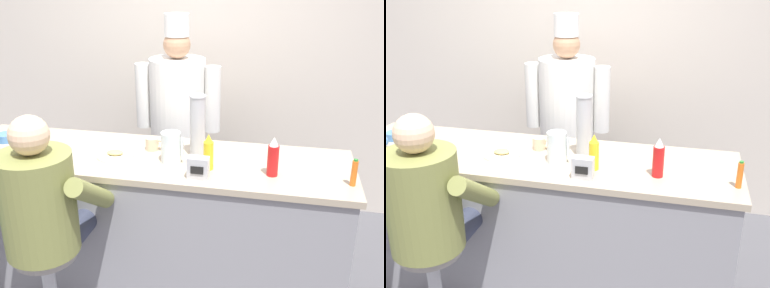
% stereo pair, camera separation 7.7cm
% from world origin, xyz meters
% --- Properties ---
extents(wall_back, '(10.00, 0.06, 2.70)m').
position_xyz_m(wall_back, '(0.00, 1.78, 1.35)').
color(wall_back, beige).
rests_on(wall_back, ground_plane).
extents(diner_counter, '(2.61, 0.74, 0.99)m').
position_xyz_m(diner_counter, '(0.00, 0.37, 0.49)').
color(diner_counter, gray).
rests_on(diner_counter, ground_plane).
extents(ketchup_bottle_red, '(0.07, 0.07, 0.24)m').
position_xyz_m(ketchup_bottle_red, '(0.81, 0.24, 1.10)').
color(ketchup_bottle_red, red).
rests_on(ketchup_bottle_red, diner_counter).
extents(mustard_bottle_yellow, '(0.06, 0.06, 0.22)m').
position_xyz_m(mustard_bottle_yellow, '(0.42, 0.25, 1.09)').
color(mustard_bottle_yellow, yellow).
rests_on(mustard_bottle_yellow, diner_counter).
extents(hot_sauce_bottle_orange, '(0.03, 0.03, 0.16)m').
position_xyz_m(hot_sauce_bottle_orange, '(1.25, 0.20, 1.06)').
color(hot_sauce_bottle_orange, orange).
rests_on(hot_sauce_bottle_orange, diner_counter).
extents(water_pitcher_clear, '(0.14, 0.12, 0.20)m').
position_xyz_m(water_pitcher_clear, '(0.18, 0.30, 1.08)').
color(water_pitcher_clear, silver).
rests_on(water_pitcher_clear, diner_counter).
extents(breakfast_plate, '(0.24, 0.24, 0.05)m').
position_xyz_m(breakfast_plate, '(-0.20, 0.31, 1.00)').
color(breakfast_plate, white).
rests_on(breakfast_plate, diner_counter).
extents(cereal_bowl, '(0.14, 0.14, 0.05)m').
position_xyz_m(cereal_bowl, '(-1.05, 0.43, 1.01)').
color(cereal_bowl, '#4C7FB7').
rests_on(cereal_bowl, diner_counter).
extents(coffee_mug_tan, '(0.13, 0.09, 0.08)m').
position_xyz_m(coffee_mug_tan, '(0.00, 0.48, 1.03)').
color(coffee_mug_tan, beige).
rests_on(coffee_mug_tan, diner_counter).
extents(cup_stack_steel, '(0.10, 0.10, 0.41)m').
position_xyz_m(cup_stack_steel, '(0.32, 0.44, 1.19)').
color(cup_stack_steel, '#B7BABF').
rests_on(cup_stack_steel, diner_counter).
extents(napkin_dispenser_chrome, '(0.12, 0.07, 0.13)m').
position_xyz_m(napkin_dispenser_chrome, '(0.39, 0.11, 1.05)').
color(napkin_dispenser_chrome, silver).
rests_on(napkin_dispenser_chrome, diner_counter).
extents(diner_seated_olive, '(0.61, 0.60, 1.44)m').
position_xyz_m(diner_seated_olive, '(-0.40, -0.27, 0.90)').
color(diner_seated_olive, '#B2B5BA').
rests_on(diner_seated_olive, ground_plane).
extents(cook_in_whites_near, '(0.71, 0.45, 1.81)m').
position_xyz_m(cook_in_whites_near, '(-0.01, 1.23, 0.99)').
color(cook_in_whites_near, '#232328').
rests_on(cook_in_whites_near, ground_plane).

